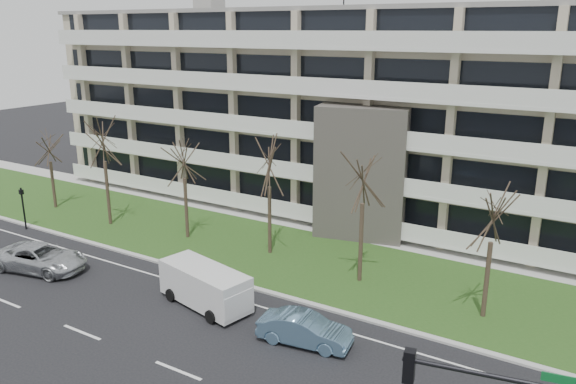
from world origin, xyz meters
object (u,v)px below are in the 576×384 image
Objects in this scene: silver_pickup at (40,258)px; white_van at (206,284)px; pedestrian_signal at (23,203)px; blue_sedan at (305,329)px.

silver_pickup is 1.00× the size of white_van.
silver_pickup is at bearing -23.22° from pedestrian_signal.
white_van is (-6.15, 0.55, 0.53)m from blue_sedan.
silver_pickup is 17.46m from blue_sedan.
blue_sedan is 1.40× the size of pedestrian_signal.
blue_sedan is at bearing -98.62° from silver_pickup.
silver_pickup is at bearing 84.86° from blue_sedan.
pedestrian_signal is at bearing 49.14° from silver_pickup.
white_van is at bearing 76.38° from blue_sedan.
white_van reaches higher than blue_sedan.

